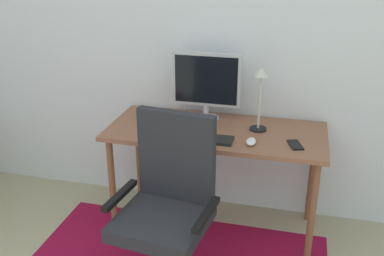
{
  "coord_description": "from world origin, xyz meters",
  "views": [
    {
      "loc": [
        0.56,
        -0.82,
        1.87
      ],
      "look_at": [
        -0.04,
        1.57,
        0.85
      ],
      "focal_mm": 41.42,
      "sensor_mm": 36.0,
      "label": 1
    }
  ],
  "objects": [
    {
      "name": "desk",
      "position": [
        0.06,
        1.82,
        0.67
      ],
      "size": [
        1.42,
        0.63,
        0.75
      ],
      "color": "brown",
      "rests_on": "ground"
    },
    {
      "name": "computer_mouse",
      "position": [
        0.31,
        1.64,
        0.77
      ],
      "size": [
        0.06,
        0.1,
        0.03
      ],
      "primitive_type": "ellipsoid",
      "color": "white",
      "rests_on": "desk"
    },
    {
      "name": "coffee_cup",
      "position": [
        -0.31,
        1.73,
        0.8
      ],
      "size": [
        0.08,
        0.08,
        0.1
      ],
      "primitive_type": "cylinder",
      "color": "#A02B25",
      "rests_on": "desk"
    },
    {
      "name": "wall_back",
      "position": [
        0.0,
        2.2,
        1.3
      ],
      "size": [
        6.0,
        0.1,
        2.6
      ],
      "primitive_type": "cube",
      "color": "silver",
      "rests_on": "ground"
    },
    {
      "name": "cell_phone",
      "position": [
        0.57,
        1.68,
        0.76
      ],
      "size": [
        0.11,
        0.15,
        0.01
      ],
      "primitive_type": "cube",
      "rotation": [
        0.0,
        0.0,
        0.33
      ],
      "color": "black",
      "rests_on": "desk"
    },
    {
      "name": "keyboard",
      "position": [
        -0.02,
        1.63,
        0.76
      ],
      "size": [
        0.43,
        0.13,
        0.02
      ],
      "primitive_type": "cube",
      "color": "black",
      "rests_on": "desk"
    },
    {
      "name": "desk_lamp",
      "position": [
        0.32,
        1.87,
        1.03
      ],
      "size": [
        0.11,
        0.11,
        0.42
      ],
      "color": "black",
      "rests_on": "desk"
    },
    {
      "name": "monitor",
      "position": [
        -0.05,
        1.99,
        1.02
      ],
      "size": [
        0.47,
        0.18,
        0.47
      ],
      "color": "#B2B2B7",
      "rests_on": "desk"
    },
    {
      "name": "office_chair",
      "position": [
        -0.08,
        1.16,
        0.45
      ],
      "size": [
        0.59,
        0.52,
        1.05
      ],
      "rotation": [
        0.0,
        0.0,
        -0.13
      ],
      "color": "slate",
      "rests_on": "ground"
    }
  ]
}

